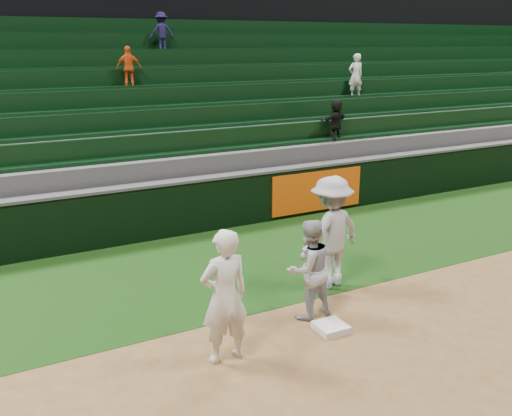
{
  "coord_description": "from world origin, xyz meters",
  "views": [
    {
      "loc": [
        -4.88,
        -6.37,
        4.18
      ],
      "look_at": [
        -0.2,
        2.3,
        1.3
      ],
      "focal_mm": 40.0,
      "sensor_mm": 36.0,
      "label": 1
    }
  ],
  "objects": [
    {
      "name": "ground",
      "position": [
        0.0,
        0.0,
        0.0
      ],
      "size": [
        70.0,
        70.0,
        0.0
      ],
      "primitive_type": "plane",
      "color": "brown",
      "rests_on": "ground"
    },
    {
      "name": "baserunner",
      "position": [
        -0.27,
        0.44,
        0.8
      ],
      "size": [
        0.82,
        0.66,
        1.6
      ],
      "primitive_type": "imported",
      "rotation": [
        0.0,
        0.0,
        3.21
      ],
      "color": "#A4A6AF",
      "rests_on": "ground"
    },
    {
      "name": "first_base",
      "position": [
        -0.22,
        -0.11,
        0.05
      ],
      "size": [
        0.46,
        0.46,
        0.1
      ],
      "primitive_type": "cube",
      "rotation": [
        0.0,
        0.0,
        -0.03
      ],
      "color": "silver",
      "rests_on": "ground"
    },
    {
      "name": "base_coach",
      "position": [
        0.71,
        1.25,
        1.0
      ],
      "size": [
        1.4,
        0.96,
        1.99
      ],
      "primitive_type": "imported",
      "rotation": [
        0.0,
        0.0,
        3.33
      ],
      "color": "#A7A9B5",
      "rests_on": "foul_grass"
    },
    {
      "name": "foul_grass",
      "position": [
        0.0,
        3.0,
        0.0
      ],
      "size": [
        36.0,
        4.2,
        0.01
      ],
      "primitive_type": "cube",
      "color": "black",
      "rests_on": "ground"
    },
    {
      "name": "field_wall",
      "position": [
        0.03,
        5.2,
        0.63
      ],
      "size": [
        36.0,
        0.45,
        1.25
      ],
      "color": "black",
      "rests_on": "ground"
    },
    {
      "name": "stadium_seating",
      "position": [
        0.0,
        8.97,
        1.7
      ],
      "size": [
        36.0,
        5.95,
        5.01
      ],
      "color": "#3C3B3E",
      "rests_on": "ground"
    },
    {
      "name": "first_baseman",
      "position": [
        -1.96,
        -0.09,
        0.94
      ],
      "size": [
        0.69,
        0.46,
        1.88
      ],
      "primitive_type": "imported",
      "rotation": [
        0.0,
        0.0,
        3.16
      ],
      "color": "silver",
      "rests_on": "ground"
    }
  ]
}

